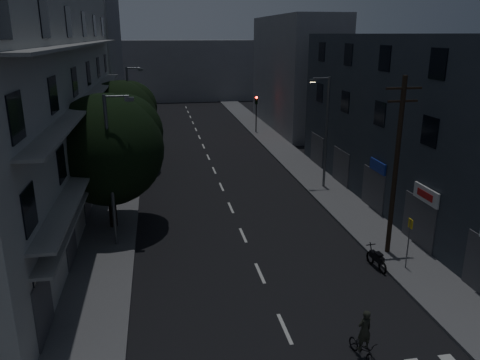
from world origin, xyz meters
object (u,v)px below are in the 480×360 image
object	(u,v)px
bus_stop_sign	(409,234)
cyclist	(363,343)
utility_pole	(396,164)
motorcycle	(376,259)

from	to	relation	value
bus_stop_sign	cyclist	size ratio (longest dim) A/B	1.30
utility_pole	cyclist	bearing A→B (deg)	-122.25
cyclist	motorcycle	bearing A→B (deg)	47.95
cyclist	utility_pole	bearing A→B (deg)	45.07
utility_pole	cyclist	xyz separation A→B (m)	(-4.75, -7.52, -4.21)
bus_stop_sign	cyclist	bearing A→B (deg)	-129.93
bus_stop_sign	cyclist	world-z (taller)	bus_stop_sign
utility_pole	motorcycle	xyz separation A→B (m)	(-1.25, -1.32, -4.42)
bus_stop_sign	motorcycle	distance (m)	2.00
bus_stop_sign	motorcycle	bearing A→B (deg)	159.38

